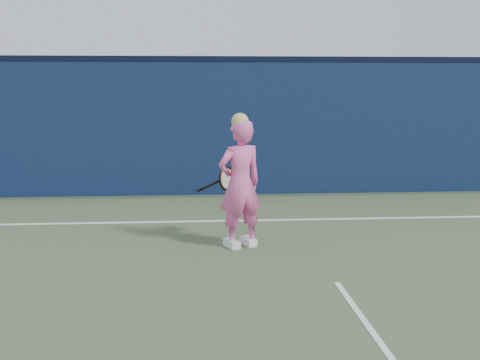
{
  "coord_description": "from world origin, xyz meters",
  "views": [
    {
      "loc": [
        -1.47,
        -4.99,
        2.07
      ],
      "look_at": [
        -0.91,
        2.55,
        0.87
      ],
      "focal_mm": 45.0,
      "sensor_mm": 36.0,
      "label": 1
    }
  ],
  "objects": [
    {
      "name": "court_lines",
      "position": [
        0.0,
        -0.33,
        0.01
      ],
      "size": [
        11.0,
        12.04,
        0.01
      ],
      "color": "white",
      "rests_on": "court_surface"
    },
    {
      "name": "player",
      "position": [
        -0.91,
        2.55,
        0.83
      ],
      "size": [
        0.71,
        0.6,
        1.73
      ],
      "rotation": [
        0.0,
        0.0,
        3.55
      ],
      "color": "pink",
      "rests_on": "ground"
    },
    {
      "name": "ground",
      "position": [
        0.0,
        0.0,
        0.0
      ],
      "size": [
        80.0,
        80.0,
        0.0
      ],
      "primitive_type": "plane",
      "color": "#2C4027",
      "rests_on": "ground"
    },
    {
      "name": "racket",
      "position": [
        -1.08,
        2.98,
        0.82
      ],
      "size": [
        0.55,
        0.39,
        0.34
      ],
      "rotation": [
        0.0,
        0.0,
        0.48
      ],
      "color": "black",
      "rests_on": "ground"
    },
    {
      "name": "backstop_wall",
      "position": [
        0.0,
        6.5,
        1.25
      ],
      "size": [
        24.0,
        0.4,
        2.5
      ],
      "primitive_type": "cube",
      "color": "#0D1C3A",
      "rests_on": "ground"
    },
    {
      "name": "wall_cap",
      "position": [
        0.0,
        6.5,
        2.55
      ],
      "size": [
        24.0,
        0.42,
        0.1
      ],
      "primitive_type": "cube",
      "color": "black",
      "rests_on": "backstop_wall"
    }
  ]
}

